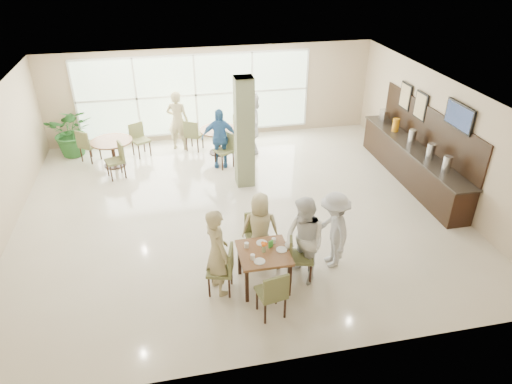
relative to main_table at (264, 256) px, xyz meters
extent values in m
plane|color=beige|center=(-0.03, 2.73, -0.65)|extent=(10.00, 10.00, 0.00)
plane|color=white|center=(-0.03, 2.73, 2.15)|extent=(10.00, 10.00, 0.00)
plane|color=tan|center=(-0.03, 7.23, 0.75)|extent=(10.00, 0.00, 10.00)
plane|color=tan|center=(-0.03, -1.77, 0.75)|extent=(10.00, 0.00, 10.00)
plane|color=tan|center=(4.97, 2.73, 0.75)|extent=(0.00, 9.00, 9.00)
plane|color=silver|center=(-0.53, 7.20, 0.75)|extent=(7.00, 0.00, 7.00)
cube|color=#6B714E|center=(0.37, 3.93, 0.75)|extent=(0.45, 0.45, 2.80)
cube|color=brown|center=(0.00, 0.00, 0.07)|extent=(0.91, 0.91, 0.05)
cube|color=black|center=(-0.38, -0.38, -0.30)|extent=(0.06, 0.06, 0.70)
cube|color=black|center=(0.38, -0.38, -0.30)|extent=(0.06, 0.06, 0.70)
cube|color=black|center=(-0.38, 0.38, -0.30)|extent=(0.06, 0.06, 0.70)
cube|color=black|center=(0.38, 0.38, -0.30)|extent=(0.06, 0.06, 0.70)
cylinder|color=brown|center=(-3.01, 5.71, 0.08)|extent=(1.12, 1.12, 0.04)
cylinder|color=black|center=(-3.01, 5.71, -0.30)|extent=(0.10, 0.10, 0.71)
cylinder|color=black|center=(-3.01, 5.71, -0.64)|extent=(0.60, 0.60, 0.03)
cylinder|color=brown|center=(-0.02, 5.94, 0.08)|extent=(1.11, 1.11, 0.04)
cylinder|color=black|center=(-0.02, 5.94, -0.30)|extent=(0.10, 0.10, 0.71)
cylinder|color=black|center=(-0.02, 5.94, -0.64)|extent=(0.60, 0.60, 0.03)
cylinder|color=white|center=(0.24, 0.22, 0.15)|extent=(0.08, 0.08, 0.10)
cylinder|color=white|center=(-0.28, 0.19, 0.15)|extent=(0.08, 0.08, 0.10)
cylinder|color=white|center=(-0.24, -0.17, 0.15)|extent=(0.08, 0.08, 0.10)
cylinder|color=white|center=(-0.13, -0.26, 0.11)|extent=(0.20, 0.20, 0.01)
cylinder|color=white|center=(0.02, 0.26, 0.11)|extent=(0.20, 0.20, 0.01)
cylinder|color=white|center=(0.32, -0.02, 0.11)|extent=(0.20, 0.20, 0.01)
cylinder|color=#99B27F|center=(0.00, 0.00, 0.16)|extent=(0.07, 0.07, 0.12)
sphere|color=orange|center=(0.03, 0.00, 0.27)|extent=(0.07, 0.07, 0.07)
sphere|color=orange|center=(-0.02, 0.03, 0.27)|extent=(0.07, 0.07, 0.07)
sphere|color=orange|center=(-0.01, -0.03, 0.27)|extent=(0.07, 0.07, 0.07)
cube|color=green|center=(0.15, 0.10, 0.17)|extent=(0.10, 0.06, 0.15)
cube|color=black|center=(4.65, 3.23, -0.20)|extent=(0.60, 4.60, 0.90)
cube|color=black|center=(4.65, 3.23, 0.27)|extent=(0.64, 4.70, 0.04)
cube|color=black|center=(4.94, 3.23, 0.80)|extent=(0.04, 4.60, 1.00)
cylinder|color=silver|center=(4.65, 1.83, 0.49)|extent=(0.20, 0.20, 0.40)
cylinder|color=silver|center=(4.65, 2.53, 0.49)|extent=(0.20, 0.20, 0.40)
cylinder|color=silver|center=(4.65, 3.43, 0.49)|extent=(0.20, 0.20, 0.40)
cylinder|color=orange|center=(4.65, 4.33, 0.47)|extent=(0.18, 0.18, 0.36)
cube|color=silver|center=(4.65, 5.03, 0.47)|extent=(0.18, 0.30, 0.36)
cube|color=black|center=(4.91, 2.13, 1.50)|extent=(0.06, 1.00, 0.58)
cube|color=#7F99CC|center=(4.89, 2.13, 1.50)|extent=(0.01, 0.92, 0.50)
cube|color=black|center=(4.92, 3.73, 1.20)|extent=(0.04, 0.55, 0.70)
cube|color=olive|center=(4.90, 3.73, 1.20)|extent=(0.01, 0.47, 0.62)
cube|color=black|center=(4.92, 4.53, 1.20)|extent=(0.04, 0.55, 0.70)
cube|color=olive|center=(4.90, 4.53, 1.20)|extent=(0.01, 0.47, 0.62)
imported|color=#276127|center=(-4.16, 6.68, 0.08)|extent=(1.38, 1.38, 1.46)
imported|color=tan|center=(-0.83, 0.03, 0.20)|extent=(0.60, 0.72, 1.70)
imported|color=tan|center=(0.10, 0.75, 0.09)|extent=(0.79, 0.54, 1.48)
imported|color=white|center=(0.75, 0.01, 0.21)|extent=(0.93, 1.03, 1.72)
imported|color=#B8B8BB|center=(1.43, 0.33, 0.14)|extent=(0.59, 1.03, 1.58)
imported|color=teal|center=(-0.11, 5.09, 0.18)|extent=(1.03, 0.67, 1.65)
imported|color=white|center=(0.90, 5.84, 0.27)|extent=(0.90, 1.77, 1.84)
imported|color=tan|center=(-1.15, 6.47, 0.24)|extent=(0.76, 0.62, 1.79)
camera|label=1|loc=(-1.45, -6.36, 5.07)|focal=32.00mm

